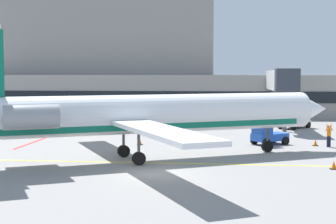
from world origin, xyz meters
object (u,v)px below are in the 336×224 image
object	(u,v)px
regional_jet	(141,115)
fuel_tank	(67,112)
marshaller	(329,135)
pushback_tractor	(267,133)
baggage_tug	(297,119)

from	to	relation	value
regional_jet	fuel_tank	distance (m)	27.95
regional_jet	marshaller	distance (m)	17.01
pushback_tractor	marshaller	world-z (taller)	pushback_tractor
baggage_tug	marshaller	size ratio (longest dim) A/B	2.18
regional_jet	marshaller	xyz separation A→B (m)	(14.68, 8.29, -2.26)
pushback_tractor	fuel_tank	distance (m)	27.52
regional_jet	fuel_tank	size ratio (longest dim) A/B	4.26
fuel_tank	baggage_tug	bearing A→B (deg)	-2.43
baggage_tug	pushback_tractor	bearing A→B (deg)	-107.73
pushback_tractor	baggage_tug	bearing A→B (deg)	72.27
baggage_tug	marshaller	xyz separation A→B (m)	(0.47, -15.19, -0.01)
pushback_tractor	regional_jet	bearing A→B (deg)	-136.53
regional_jet	baggage_tug	xyz separation A→B (m)	(14.20, 23.48, -2.25)
regional_jet	fuel_tank	xyz separation A→B (m)	(-13.11, 24.63, -1.68)
pushback_tractor	marshaller	distance (m)	5.13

